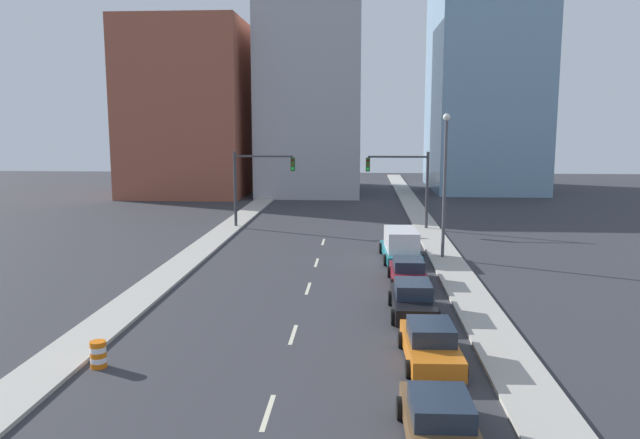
{
  "coord_description": "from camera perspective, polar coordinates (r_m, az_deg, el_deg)",
  "views": [
    {
      "loc": [
        2.69,
        -9.27,
        8.48
      ],
      "look_at": [
        0.0,
        31.46,
        2.2
      ],
      "focal_mm": 35.0,
      "sensor_mm": 36.0,
      "label": 1
    }
  ],
  "objects": [
    {
      "name": "sedan_orange",
      "position": [
        23.09,
        10.07,
        -11.18
      ],
      "size": [
        2.16,
        4.66,
        1.46
      ],
      "rotation": [
        0.0,
        0.0,
        0.03
      ],
      "color": "orange",
      "rests_on": "ground"
    },
    {
      "name": "building_office_center",
      "position": [
        79.57,
        -0.67,
        11.8
      ],
      "size": [
        12.0,
        20.0,
        25.44
      ],
      "color": "#A8A8AD",
      "rests_on": "ground"
    },
    {
      "name": "sedan_black",
      "position": [
        28.36,
        8.48,
        -7.28
      ],
      "size": [
        2.07,
        4.71,
        1.53
      ],
      "rotation": [
        0.0,
        0.0,
        -0.0
      ],
      "color": "black",
      "rests_on": "ground"
    },
    {
      "name": "sidewalk_right",
      "position": [
        57.33,
        9.12,
        0.2
      ],
      "size": [
        2.07,
        94.37,
        0.15
      ],
      "color": "#ADA89E",
      "rests_on": "ground"
    },
    {
      "name": "traffic_signal_left",
      "position": [
        51.13,
        -6.18,
        3.8
      ],
      "size": [
        5.05,
        0.35,
        6.28
      ],
      "color": "#38383D",
      "rests_on": "ground"
    },
    {
      "name": "lane_stripe_at_28m",
      "position": [
        38.54,
        -0.32,
        -3.96
      ],
      "size": [
        0.16,
        2.4,
        0.01
      ],
      "primitive_type": "cube",
      "color": "beige",
      "rests_on": "ground"
    },
    {
      "name": "lane_stripe_at_8m",
      "position": [
        19.42,
        -4.78,
        -17.15
      ],
      "size": [
        0.16,
        2.4,
        0.01
      ],
      "primitive_type": "cube",
      "color": "beige",
      "rests_on": "ground"
    },
    {
      "name": "traffic_barrel",
      "position": [
        23.68,
        -19.61,
        -11.54
      ],
      "size": [
        0.56,
        0.56,
        0.95
      ],
      "color": "orange",
      "rests_on": "ground"
    },
    {
      "name": "box_truck_teal",
      "position": [
        39.48,
        7.41,
        -2.34
      ],
      "size": [
        2.62,
        5.99,
        1.96
      ],
      "rotation": [
        0.0,
        0.0,
        0.05
      ],
      "color": "#196B75",
      "rests_on": "ground"
    },
    {
      "name": "sedan_brown",
      "position": [
        17.7,
        10.91,
        -17.75
      ],
      "size": [
        2.14,
        4.54,
        1.36
      ],
      "rotation": [
        0.0,
        0.0,
        0.02
      ],
      "color": "brown",
      "rests_on": "ground"
    },
    {
      "name": "lane_stripe_at_22m",
      "position": [
        32.63,
        -1.09,
        -6.31
      ],
      "size": [
        0.16,
        2.4,
        0.01
      ],
      "primitive_type": "cube",
      "color": "beige",
      "rests_on": "ground"
    },
    {
      "name": "lane_stripe_at_15m",
      "position": [
        25.78,
        -2.46,
        -10.45
      ],
      "size": [
        0.16,
        2.4,
        0.01
      ],
      "primitive_type": "cube",
      "color": "beige",
      "rests_on": "ground"
    },
    {
      "name": "sedan_maroon",
      "position": [
        33.67,
        8.07,
        -4.82
      ],
      "size": [
        2.08,
        4.58,
        1.37
      ],
      "rotation": [
        0.0,
        0.0,
        0.01
      ],
      "color": "maroon",
      "rests_on": "ground"
    },
    {
      "name": "building_glass_right",
      "position": [
        85.04,
        14.81,
        13.73
      ],
      "size": [
        13.0,
        20.0,
        32.58
      ],
      "color": "#7A9EB7",
      "rests_on": "ground"
    },
    {
      "name": "building_brick_left",
      "position": [
        78.01,
        -11.74,
        9.8
      ],
      "size": [
        14.0,
        16.0,
        20.32
      ],
      "color": "#9E513D",
      "rests_on": "ground"
    },
    {
      "name": "traffic_signal_right",
      "position": [
        50.51,
        8.14,
        3.71
      ],
      "size": [
        5.05,
        0.35,
        6.28
      ],
      "color": "#38383D",
      "rests_on": "ground"
    },
    {
      "name": "street_lamp",
      "position": [
        39.5,
        11.35,
        3.86
      ],
      "size": [
        0.44,
        0.44,
        9.1
      ],
      "color": "#4C4C51",
      "rests_on": "ground"
    },
    {
      "name": "lane_stripe_at_35m",
      "position": [
        45.2,
        0.3,
        -2.06
      ],
      "size": [
        0.16,
        2.4,
        0.01
      ],
      "primitive_type": "cube",
      "color": "beige",
      "rests_on": "ground"
    },
    {
      "name": "sidewalk_left",
      "position": [
        58.09,
        -6.94,
        0.36
      ],
      "size": [
        2.07,
        94.37,
        0.15
      ],
      "color": "#ADA89E",
      "rests_on": "ground"
    }
  ]
}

